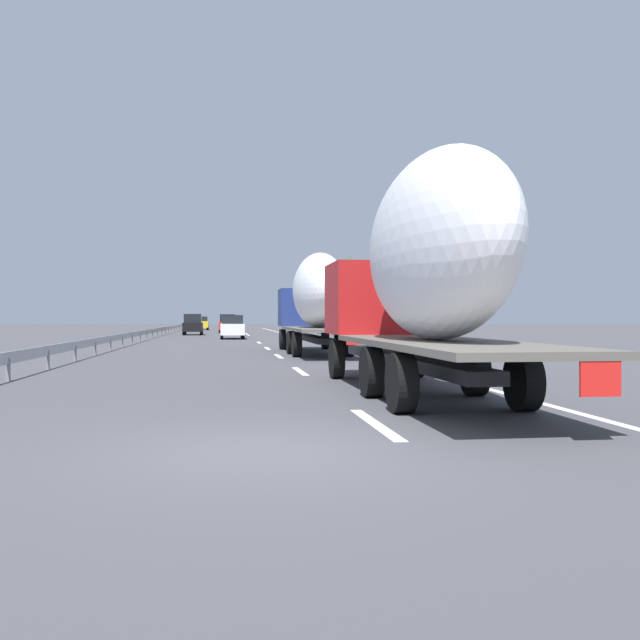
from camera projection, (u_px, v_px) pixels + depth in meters
ground_plane at (231, 341)px, 48.13m from camera, size 260.00×260.00×0.00m
lane_stripe_0 at (375, 424)px, 10.74m from camera, size 3.20×0.20×0.01m
lane_stripe_1 at (300, 371)px, 21.22m from camera, size 3.20×0.20×0.01m
lane_stripe_2 at (279, 356)px, 29.43m from camera, size 3.20×0.20×0.01m
lane_stripe_3 at (267, 348)px, 36.89m from camera, size 3.20×0.20×0.01m
lane_stripe_4 at (259, 343)px, 45.43m from camera, size 3.20×0.20×0.01m
lane_stripe_5 at (248, 335)px, 64.22m from camera, size 3.20×0.20×0.01m
lane_stripe_6 at (246, 333)px, 71.31m from camera, size 3.20×0.20×0.01m
lane_stripe_7 at (247, 334)px, 68.72m from camera, size 3.20×0.20×0.01m
lane_stripe_8 at (241, 330)px, 90.13m from camera, size 3.20×0.20×0.01m
edge_line_right at (302, 339)px, 53.84m from camera, size 110.00×0.20×0.01m
truck_lead at (315, 299)px, 31.40m from camera, size 12.56×2.55×4.44m
truck_trailing at (422, 267)px, 14.52m from camera, size 12.50×2.55×4.86m
car_yellow_coupe at (201, 323)px, 91.40m from camera, size 4.65×1.87×1.77m
car_black_suv at (193, 325)px, 65.47m from camera, size 4.11×1.81×1.97m
car_white_van at (232, 327)px, 53.39m from camera, size 4.70×1.80×1.82m
car_red_compact at (227, 324)px, 74.90m from camera, size 4.13×1.83×1.99m
road_sign at (316, 312)px, 54.82m from camera, size 0.10×0.90×2.97m
tree_0 at (325, 305)px, 95.89m from camera, size 3.16×3.16×5.42m
tree_1 at (350, 287)px, 64.71m from camera, size 3.75×3.75×7.48m
tree_2 at (380, 287)px, 50.12m from camera, size 3.48×3.48×5.84m
tree_3 at (311, 302)px, 98.28m from camera, size 3.41×3.41×5.84m
tree_4 at (329, 299)px, 70.73m from camera, size 2.98×2.98×5.53m
tree_5 at (335, 292)px, 81.27m from camera, size 2.93×2.93×7.44m
guardrail_median at (147, 332)px, 50.27m from camera, size 94.00×0.10×0.76m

